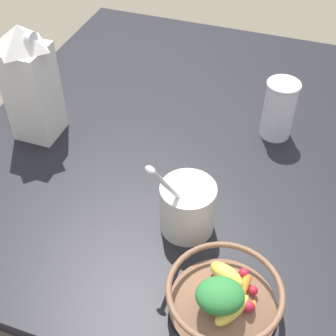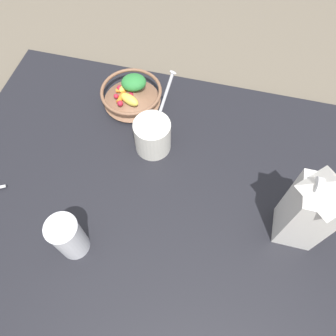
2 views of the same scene
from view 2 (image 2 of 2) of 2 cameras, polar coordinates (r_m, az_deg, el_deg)
ground_plane at (r=0.88m, az=-6.27°, el=-11.26°), size 6.00×6.00×0.00m
countertop at (r=0.86m, az=-6.37°, el=-10.93°), size 1.08×1.08×0.03m
fruit_bowl at (r=1.03m, az=-6.38°, el=12.72°), size 0.19×0.19×0.09m
milk_carton at (r=0.78m, az=23.63°, el=-6.54°), size 0.09×0.09×0.27m
yogurt_tub at (r=0.90m, az=-2.71°, el=5.84°), size 0.15×0.10×0.22m
drinking_cup at (r=0.79m, az=-16.99°, el=-11.38°), size 0.07×0.07×0.14m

